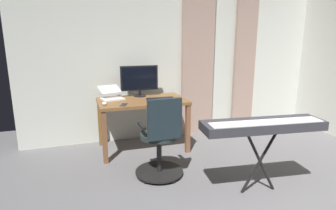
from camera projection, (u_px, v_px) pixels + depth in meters
back_room_partition at (178, 52)px, 4.48m from camera, size 4.86×0.10×2.70m
curtain_left_panel at (245, 58)px, 4.75m from camera, size 0.38×0.06×2.48m
curtain_right_panel at (198, 59)px, 4.49m from camera, size 0.54×0.06×2.48m
desk at (142, 107)px, 3.95m from camera, size 1.21×0.73×0.73m
office_chair at (161, 141)px, 3.16m from camera, size 0.56×0.56×0.95m
computer_monitor at (139, 79)px, 4.11m from camera, size 0.55×0.18×0.45m
computer_keyboard at (161, 99)px, 3.93m from camera, size 0.38×0.13×0.02m
laptop at (111, 95)px, 3.96m from camera, size 0.36×0.39×0.17m
computer_mouse at (104, 103)px, 3.63m from camera, size 0.06×0.10×0.04m
cell_phone_by_monitor at (124, 105)px, 3.61m from camera, size 0.12×0.16×0.01m
piano_keyboard at (263, 126)px, 2.80m from camera, size 1.27×0.46×0.78m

